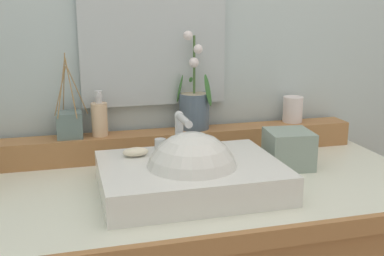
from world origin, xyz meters
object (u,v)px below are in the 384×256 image
Objects in this scene: tumbler_cup at (293,109)px; reed_diffuser at (69,124)px; sink_basin at (191,178)px; tissue_box at (289,149)px; soap_dispenser at (100,118)px; potted_plant at (194,105)px; soap_bar at (136,152)px.

tumbler_cup is 0.34× the size of reed_diffuser.
sink_basin is at bearing -143.20° from tumbler_cup.
reed_diffuser is 2.00× the size of tissue_box.
soap_dispenser is 0.09m from reed_diffuser.
tissue_box is (0.34, 0.12, 0.02)m from sink_basin.
tissue_box is at bearing -118.80° from tumbler_cup.
tumbler_cup is (0.46, 0.34, 0.09)m from sink_basin.
tissue_box is (0.63, -0.22, -0.07)m from reed_diffuser.
potted_plant is at bearing 73.57° from sink_basin.
sink_basin reaches higher than tissue_box.
tissue_box is (0.46, 0.01, -0.03)m from soap_bar.
soap_dispenser is at bearing -178.86° from tumbler_cup.
tumbler_cup reaches higher than tissue_box.
soap_dispenser is 1.59× the size of tumbler_cup.
potted_plant is 0.40m from reed_diffuser.
soap_dispenser is 1.09× the size of tissue_box.
potted_plant is at bearing 46.04° from soap_bar.
sink_basin is 3.60× the size of tissue_box.
tumbler_cup is (0.36, -0.00, -0.03)m from potted_plant.
tumbler_cup is at bearing 61.20° from tissue_box.
soap_dispenser is at bearing 109.12° from soap_bar.
sink_basin is at bearing -106.43° from potted_plant.
soap_bar is 0.22× the size of potted_plant.
soap_bar is 0.24m from soap_dispenser.
soap_bar is 0.54× the size of tissue_box.
reed_diffuser reaches higher than sink_basin.
soap_dispenser is at bearing 158.65° from tissue_box.
tissue_box is (-0.12, -0.23, -0.07)m from tumbler_cup.
tissue_box is (0.54, -0.21, -0.08)m from soap_dispenser.
potted_plant is at bearing 179.86° from tumbler_cup.
potted_plant reaches higher than sink_basin.
soap_bar is at bearing -178.43° from tissue_box.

